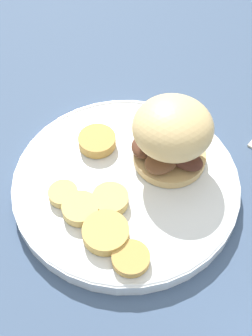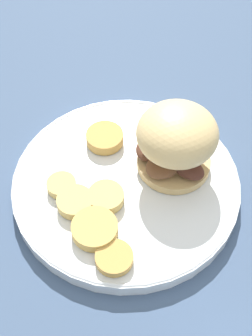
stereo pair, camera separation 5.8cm
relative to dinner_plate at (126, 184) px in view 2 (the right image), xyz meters
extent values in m
plane|color=#3D5170|center=(0.00, 0.00, -0.01)|extent=(4.00, 4.00, 0.00)
cylinder|color=white|center=(0.00, 0.00, 0.00)|extent=(0.29, 0.29, 0.02)
torus|color=white|center=(0.00, 0.00, 0.01)|extent=(0.29, 0.29, 0.01)
cylinder|color=tan|center=(-0.07, -0.01, 0.02)|extent=(0.10, 0.10, 0.01)
ellipsoid|color=#4C281E|center=(-0.08, 0.01, 0.03)|extent=(0.05, 0.06, 0.02)
ellipsoid|color=#563323|center=(-0.03, -0.03, 0.03)|extent=(0.04, 0.05, 0.02)
ellipsoid|color=brown|center=(-0.05, 0.00, 0.03)|extent=(0.06, 0.06, 0.02)
ellipsoid|color=brown|center=(-0.06, -0.02, 0.03)|extent=(0.02, 0.04, 0.02)
ellipsoid|color=#E5C17F|center=(-0.07, -0.01, 0.07)|extent=(0.10, 0.10, 0.06)
cylinder|color=#DBB766|center=(0.03, 0.03, 0.02)|extent=(0.05, 0.05, 0.01)
cylinder|color=tan|center=(0.02, -0.07, 0.02)|extent=(0.05, 0.05, 0.01)
cylinder|color=#DBB766|center=(0.08, 0.00, 0.02)|extent=(0.04, 0.04, 0.01)
cylinder|color=#DBB766|center=(0.07, 0.03, 0.02)|extent=(0.05, 0.05, 0.01)
cylinder|color=tan|center=(0.05, 0.07, 0.02)|extent=(0.06, 0.06, 0.01)
cylinder|color=tan|center=(0.03, 0.11, 0.01)|extent=(0.04, 0.04, 0.01)
camera|label=1|loc=(0.11, 0.33, 0.50)|focal=50.00mm
camera|label=2|loc=(0.05, 0.35, 0.50)|focal=50.00mm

